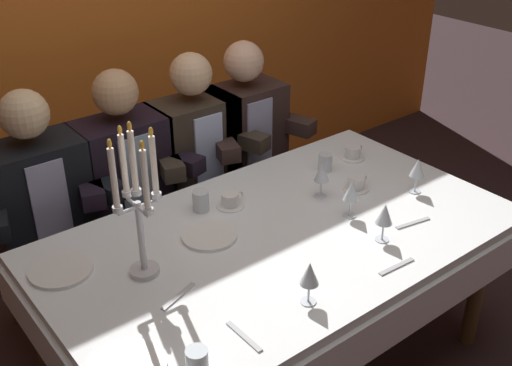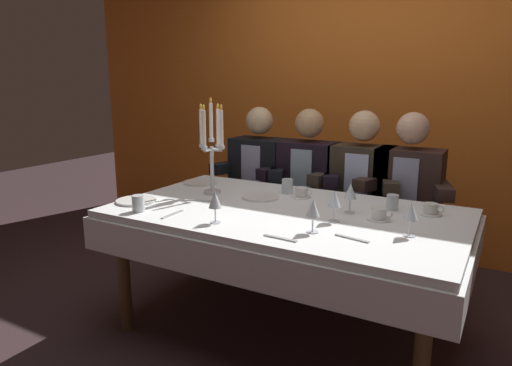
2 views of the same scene
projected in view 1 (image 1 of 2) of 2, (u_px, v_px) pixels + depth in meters
The scene contains 24 objects.
back_wall at pixel (85, 4), 3.36m from camera, with size 6.00×0.12×2.70m, color orange.
dining_table at pixel (281, 256), 2.57m from camera, with size 1.94×1.14×0.74m.
candelabra at pixel (138, 206), 2.14m from camera, with size 0.19×0.19×0.60m.
dinner_plate_0 at pixel (61, 270), 2.28m from camera, with size 0.24×0.24×0.01m, color white.
dinner_plate_1 at pixel (209, 235), 2.48m from camera, with size 0.22×0.22×0.01m, color white.
wine_glass_0 at pixel (385, 215), 2.41m from camera, with size 0.07×0.07×0.16m.
wine_glass_1 at pixel (351, 192), 2.57m from camera, with size 0.07×0.07×0.16m.
wine_glass_2 at pixel (322, 173), 2.71m from camera, with size 0.07×0.07×0.16m.
wine_glass_3 at pixel (418, 169), 2.75m from camera, with size 0.07×0.07×0.16m.
wine_glass_4 at pixel (310, 275), 2.08m from camera, with size 0.07×0.07×0.16m.
water_tumbler_0 at pixel (201, 201), 2.64m from camera, with size 0.07×0.07×0.09m, color silver.
water_tumbler_1 at pixel (325, 162), 2.97m from camera, with size 0.07×0.07×0.09m, color silver.
water_tumbler_2 at pixel (197, 362), 1.82m from camera, with size 0.07×0.07×0.09m, color silver.
coffee_cup_0 at pixel (230, 200), 2.68m from camera, with size 0.13×0.12×0.06m.
coffee_cup_1 at pixel (356, 183), 2.82m from camera, with size 0.13×0.12×0.06m.
coffee_cup_2 at pixel (353, 153), 3.09m from camera, with size 0.13×0.12×0.06m.
fork_0 at pixel (178, 296), 2.16m from camera, with size 0.17×0.02×0.01m, color #B7B7BC.
fork_1 at pixel (413, 223), 2.57m from camera, with size 0.17×0.02×0.01m, color #B7B7BC.
fork_2 at pixel (244, 336), 1.98m from camera, with size 0.17×0.02×0.01m, color #B7B7BC.
spoon_3 at pixel (397, 266), 2.31m from camera, with size 0.17×0.02×0.01m, color #B7B7BC.
seated_diner_0 at pixel (39, 197), 2.77m from camera, with size 0.63×0.48×1.24m.
seated_diner_1 at pixel (124, 170), 3.00m from camera, with size 0.63×0.48×1.24m.
seated_diner_2 at pixel (194, 148), 3.21m from camera, with size 0.63×0.48×1.24m.
seated_diner_3 at pixel (244, 132), 3.39m from camera, with size 0.63×0.48×1.24m.
Camera 1 is at (-1.38, -1.60, 2.12)m, focal length 43.79 mm.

